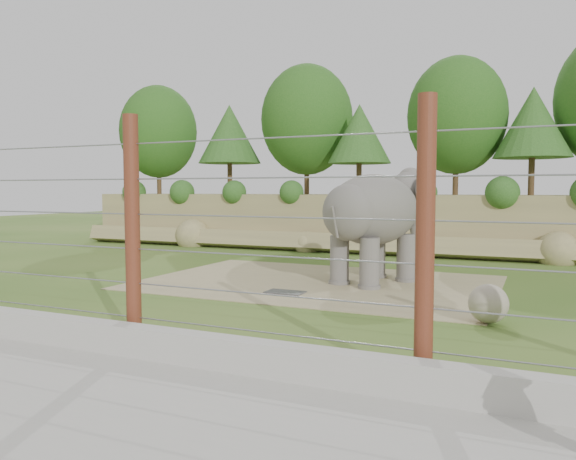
% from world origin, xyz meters
% --- Properties ---
extents(ground, '(90.00, 90.00, 0.00)m').
position_xyz_m(ground, '(0.00, 0.00, 0.00)').
color(ground, '#345F1B').
rests_on(ground, ground).
extents(back_embankment, '(30.00, 5.52, 8.77)m').
position_xyz_m(back_embankment, '(0.59, 12.68, 3.97)').
color(back_embankment, '#8C8056').
rests_on(back_embankment, ground).
extents(dirt_patch, '(10.00, 7.00, 0.02)m').
position_xyz_m(dirt_patch, '(0.50, 3.00, 0.01)').
color(dirt_patch, tan).
rests_on(dirt_patch, ground).
extents(drain_grate, '(1.00, 0.60, 0.03)m').
position_xyz_m(drain_grate, '(0.35, 1.06, 0.04)').
color(drain_grate, '#262628').
rests_on(drain_grate, dirt_patch).
extents(elephant, '(3.12, 4.45, 3.31)m').
position_xyz_m(elephant, '(1.99, 3.61, 1.66)').
color(elephant, '#646059').
rests_on(elephant, ground).
extents(stone_ball, '(0.80, 0.80, 0.80)m').
position_xyz_m(stone_ball, '(5.50, -0.30, 0.42)').
color(stone_ball, gray).
rests_on(stone_ball, dirt_patch).
extents(retaining_wall, '(26.00, 0.35, 0.50)m').
position_xyz_m(retaining_wall, '(0.00, -5.00, 0.25)').
color(retaining_wall, '#B9B5AC').
rests_on(retaining_wall, ground).
extents(walkway, '(26.00, 4.00, 0.01)m').
position_xyz_m(walkway, '(0.00, -7.00, 0.01)').
color(walkway, '#B9B5AC').
rests_on(walkway, ground).
extents(barrier_fence, '(20.26, 0.26, 4.00)m').
position_xyz_m(barrier_fence, '(0.00, -4.50, 2.00)').
color(barrier_fence, '#5E2B19').
rests_on(barrier_fence, ground).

